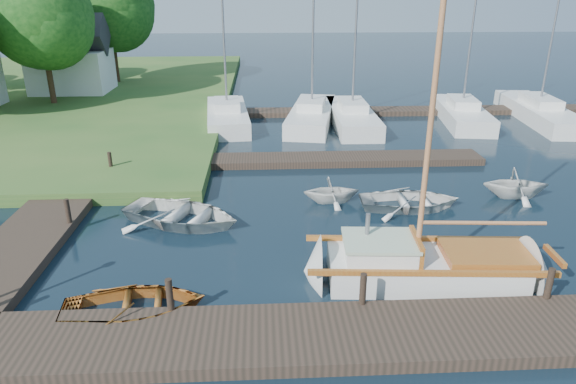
{
  "coord_description": "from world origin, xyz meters",
  "views": [
    {
      "loc": [
        -0.81,
        -15.24,
        7.25
      ],
      "look_at": [
        0.0,
        0.0,
        1.2
      ],
      "focal_mm": 32.0,
      "sensor_mm": 36.0,
      "label": 1
    }
  ],
  "objects_px": {
    "tender_a": "(181,212)",
    "mooring_post_4": "(68,211)",
    "mooring_post_3": "(549,283)",
    "tender_b": "(331,188)",
    "marina_boat_4": "(462,112)",
    "tender_d": "(516,181)",
    "marina_boat_5": "(539,111)",
    "mooring_post_5": "(110,162)",
    "tree_7": "(109,4)",
    "marina_boat_2": "(352,115)",
    "house_c": "(70,61)",
    "marina_boat_0": "(227,114)",
    "mooring_post_1": "(170,294)",
    "mooring_post_2": "(363,289)",
    "tender_c": "(410,198)",
    "sailboat": "(429,268)",
    "marina_boat_1": "(312,113)",
    "dinghy": "(134,301)",
    "tree_3": "(40,15)"
  },
  "relations": [
    {
      "from": "mooring_post_1",
      "to": "dinghy",
      "type": "relative_size",
      "value": 0.24
    },
    {
      "from": "mooring_post_5",
      "to": "tree_3",
      "type": "bearing_deg",
      "value": 118.2
    },
    {
      "from": "tender_b",
      "to": "marina_boat_2",
      "type": "height_order",
      "value": "marina_boat_2"
    },
    {
      "from": "tree_3",
      "to": "tree_7",
      "type": "xyz_separation_m",
      "value": [
        2.0,
        8.0,
        0.39
      ]
    },
    {
      "from": "mooring_post_1",
      "to": "mooring_post_3",
      "type": "bearing_deg",
      "value": 0.0
    },
    {
      "from": "sailboat",
      "to": "house_c",
      "type": "xyz_separation_m",
      "value": [
        -17.58,
        25.53,
        2.24
      ]
    },
    {
      "from": "tender_b",
      "to": "house_c",
      "type": "xyz_separation_m",
      "value": [
        -15.68,
        20.04,
        2.05
      ]
    },
    {
      "from": "mooring_post_3",
      "to": "marina_boat_0",
      "type": "distance_m",
      "value": 20.74
    },
    {
      "from": "mooring_post_3",
      "to": "marina_boat_5",
      "type": "bearing_deg",
      "value": 63.06
    },
    {
      "from": "mooring_post_1",
      "to": "tender_b",
      "type": "distance_m",
      "value": 8.39
    },
    {
      "from": "dinghy",
      "to": "tender_b",
      "type": "distance_m",
      "value": 8.71
    },
    {
      "from": "tender_c",
      "to": "marina_boat_2",
      "type": "xyz_separation_m",
      "value": [
        -0.04,
        12.05,
        0.22
      ]
    },
    {
      "from": "tender_b",
      "to": "marina_boat_2",
      "type": "distance_m",
      "value": 11.68
    },
    {
      "from": "tender_a",
      "to": "mooring_post_4",
      "type": "bearing_deg",
      "value": 120.01
    },
    {
      "from": "tender_a",
      "to": "tender_d",
      "type": "height_order",
      "value": "tender_d"
    },
    {
      "from": "tree_3",
      "to": "tender_b",
      "type": "bearing_deg",
      "value": -45.74
    },
    {
      "from": "tender_d",
      "to": "sailboat",
      "type": "bearing_deg",
      "value": 144.06
    },
    {
      "from": "tender_d",
      "to": "mooring_post_3",
      "type": "bearing_deg",
      "value": 165.71
    },
    {
      "from": "mooring_post_4",
      "to": "marina_boat_5",
      "type": "relative_size",
      "value": 0.08
    },
    {
      "from": "tender_b",
      "to": "tender_d",
      "type": "relative_size",
      "value": 0.85
    },
    {
      "from": "tender_c",
      "to": "marina_boat_5",
      "type": "distance_m",
      "value": 16.88
    },
    {
      "from": "tender_a",
      "to": "tree_3",
      "type": "bearing_deg",
      "value": 54.23
    },
    {
      "from": "dinghy",
      "to": "marina_boat_0",
      "type": "distance_m",
      "value": 18.54
    },
    {
      "from": "house_c",
      "to": "tree_7",
      "type": "height_order",
      "value": "tree_7"
    },
    {
      "from": "mooring_post_5",
      "to": "tree_7",
      "type": "distance_m",
      "value": 22.32
    },
    {
      "from": "mooring_post_3",
      "to": "tender_d",
      "type": "relative_size",
      "value": 0.34
    },
    {
      "from": "marina_boat_0",
      "to": "marina_boat_4",
      "type": "height_order",
      "value": "marina_boat_4"
    },
    {
      "from": "sailboat",
      "to": "tender_d",
      "type": "distance_m",
      "value": 7.53
    },
    {
      "from": "mooring_post_5",
      "to": "sailboat",
      "type": "bearing_deg",
      "value": -38.88
    },
    {
      "from": "tender_a",
      "to": "marina_boat_5",
      "type": "distance_m",
      "value": 23.4
    },
    {
      "from": "house_c",
      "to": "tree_7",
      "type": "distance_m",
      "value": 5.79
    },
    {
      "from": "mooring_post_3",
      "to": "marina_boat_5",
      "type": "distance_m",
      "value": 21.2
    },
    {
      "from": "dinghy",
      "to": "marina_boat_5",
      "type": "xyz_separation_m",
      "value": [
        19.53,
        18.6,
        0.21
      ]
    },
    {
      "from": "mooring_post_3",
      "to": "house_c",
      "type": "relative_size",
      "value": 0.15
    },
    {
      "from": "mooring_post_4",
      "to": "marina_boat_4",
      "type": "height_order",
      "value": "marina_boat_4"
    },
    {
      "from": "tender_b",
      "to": "tender_a",
      "type": "bearing_deg",
      "value": 104.48
    },
    {
      "from": "mooring_post_5",
      "to": "tender_c",
      "type": "bearing_deg",
      "value": -18.05
    },
    {
      "from": "tender_d",
      "to": "marina_boat_2",
      "type": "xyz_separation_m",
      "value": [
        -4.23,
        11.25,
        -0.04
      ]
    },
    {
      "from": "tender_d",
      "to": "marina_boat_5",
      "type": "relative_size",
      "value": 0.23
    },
    {
      "from": "marina_boat_5",
      "to": "marina_boat_0",
      "type": "bearing_deg",
      "value": 96.61
    },
    {
      "from": "tender_a",
      "to": "mooring_post_2",
      "type": "bearing_deg",
      "value": -113.66
    },
    {
      "from": "marina_boat_1",
      "to": "tree_7",
      "type": "height_order",
      "value": "marina_boat_1"
    },
    {
      "from": "marina_boat_1",
      "to": "tree_3",
      "type": "height_order",
      "value": "marina_boat_1"
    },
    {
      "from": "tender_b",
      "to": "marina_boat_0",
      "type": "bearing_deg",
      "value": 18.28
    },
    {
      "from": "tender_b",
      "to": "tree_7",
      "type": "bearing_deg",
      "value": 27.32
    },
    {
      "from": "mooring_post_1",
      "to": "mooring_post_5",
      "type": "bearing_deg",
      "value": 111.8
    },
    {
      "from": "mooring_post_2",
      "to": "tender_c",
      "type": "bearing_deg",
      "value": 65.24
    },
    {
      "from": "tender_d",
      "to": "marina_boat_2",
      "type": "distance_m",
      "value": 12.02
    },
    {
      "from": "marina_boat_5",
      "to": "house_c",
      "type": "bearing_deg",
      "value": 81.0
    },
    {
      "from": "mooring_post_3",
      "to": "tender_b",
      "type": "relative_size",
      "value": 0.4
    }
  ]
}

